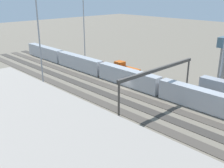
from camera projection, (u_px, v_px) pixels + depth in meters
ground_plane at (125, 88)px, 78.95m from camera, size 400.00×400.00×0.00m
track_bed_0 at (151, 79)px, 87.10m from camera, size 140.00×2.80×0.12m
track_bed_1 at (141, 82)px, 83.83m from camera, size 140.00×2.80×0.12m
track_bed_2 at (130, 86)px, 80.56m from camera, size 140.00×2.80×0.12m
track_bed_3 at (119, 90)px, 77.29m from camera, size 140.00×2.80×0.12m
track_bed_4 at (106, 94)px, 74.02m from camera, size 140.00×2.80×0.12m
track_bed_5 at (92, 99)px, 70.75m from camera, size 140.00×2.80×0.12m
train_on_track_2 at (128, 77)px, 80.45m from camera, size 119.80×3.00×5.00m
train_on_track_1 at (126, 72)px, 87.75m from camera, size 10.00×3.00×5.00m
light_mast_1 at (38, 26)px, 77.26m from camera, size 2.80×0.70×28.10m
light_mast_2 at (83, 9)px, 110.07m from camera, size 2.80×0.70×32.56m
signal_gantry at (159, 72)px, 68.29m from camera, size 0.70×30.00×8.80m
maintenance_shed at (35, 150)px, 39.27m from camera, size 58.46×19.49×10.02m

